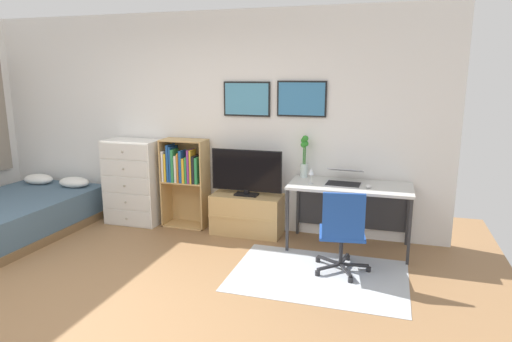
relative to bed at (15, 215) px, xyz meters
name	(u,v)px	position (x,y,z in m)	size (l,w,h in m)	color
ground_plane	(90,312)	(2.09, -1.36, -0.22)	(7.20, 7.20, 0.00)	#936B44
wall_back_with_posters	(203,121)	(2.11, 1.07, 1.13)	(6.12, 0.09, 2.70)	white
area_rug	(319,275)	(3.82, -0.13, -0.22)	(1.70, 1.20, 0.01)	#B2B7BC
bed	(15,215)	(0.00, 0.00, 0.00)	(1.40, 2.04, 0.57)	brown
dresser	(134,182)	(1.21, 0.79, 0.33)	(0.71, 0.46, 1.11)	white
bookshelf	(184,174)	(1.91, 0.85, 0.46)	(0.58, 0.30, 1.14)	tan
tv_stand	(247,214)	(2.78, 0.81, 0.02)	(0.86, 0.41, 0.50)	tan
television	(246,173)	(2.78, 0.79, 0.55)	(0.88, 0.16, 0.56)	black
desk	(350,194)	(4.02, 0.77, 0.39)	(1.35, 0.64, 0.74)	silver
office_chair	(342,230)	(4.02, -0.03, 0.23)	(0.58, 0.58, 0.86)	#232326
laptop	(345,178)	(3.95, 0.75, 0.58)	(0.41, 0.44, 0.17)	#B7B7BC
computer_mouse	(369,186)	(4.22, 0.63, 0.53)	(0.06, 0.10, 0.03)	silver
bamboo_vase	(304,154)	(3.45, 0.93, 0.79)	(0.09, 0.11, 0.50)	silver
wine_glass	(311,172)	(3.59, 0.61, 0.65)	(0.07, 0.07, 0.18)	silver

